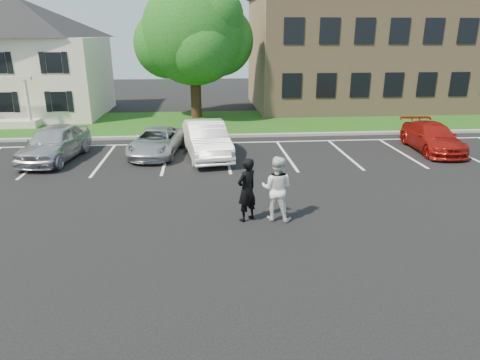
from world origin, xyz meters
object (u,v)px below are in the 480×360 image
object	(u,v)px
office_building	(398,51)
man_white_shirt	(277,189)
tree	(195,35)
car_red_compact	(432,137)
car_silver_minivan	(156,142)
car_silver_west	(55,143)
car_white_sedan	(206,140)
house	(24,59)
man_black_suit	(247,190)

from	to	relation	value
office_building	man_white_shirt	size ratio (longest dim) A/B	11.16
tree	car_red_compact	distance (m)	15.63
tree	car_silver_minivan	bearing A→B (deg)	-101.63
car_silver_minivan	car_red_compact	distance (m)	13.29
car_silver_west	car_white_sedan	bearing A→B (deg)	7.93
man_white_shirt	car_silver_west	distance (m)	11.50
man_white_shirt	car_silver_minivan	bearing A→B (deg)	-40.73
car_silver_west	man_white_shirt	bearing A→B (deg)	-31.58
house	car_silver_minivan	world-z (taller)	house
office_building	tree	bearing A→B (deg)	-165.08
tree	car_white_sedan	bearing A→B (deg)	-87.23
man_white_shirt	car_red_compact	bearing A→B (deg)	-119.84
man_black_suit	car_red_compact	size ratio (longest dim) A/B	0.43
house	man_white_shirt	bearing A→B (deg)	-53.64
car_silver_west	tree	bearing A→B (deg)	65.18
car_silver_minivan	car_white_sedan	xyz separation A→B (m)	(2.35, -0.58, 0.20)
house	car_silver_west	world-z (taller)	house
car_white_sedan	car_red_compact	world-z (taller)	car_white_sedan
office_building	car_red_compact	xyz separation A→B (m)	(-4.01, -13.72, -3.50)
office_building	car_silver_minivan	bearing A→B (deg)	-142.51
man_white_shirt	car_white_sedan	size ratio (longest dim) A/B	0.41
office_building	car_white_sedan	xyz separation A→B (m)	(-14.94, -13.84, -3.35)
car_red_compact	car_white_sedan	bearing A→B (deg)	-175.75
car_silver_west	car_silver_minivan	xyz separation A→B (m)	(4.44, 0.53, -0.18)
tree	car_red_compact	bearing A→B (deg)	-40.15
office_building	car_silver_minivan	world-z (taller)	office_building
office_building	car_silver_west	size ratio (longest dim) A/B	4.85
man_black_suit	car_white_sedan	world-z (taller)	man_black_suit
office_building	tree	xyz separation A→B (m)	(-15.41, -4.11, 1.19)
tree	car_silver_minivan	world-z (taller)	tree
tree	man_black_suit	world-z (taller)	tree
tree	man_white_shirt	bearing A→B (deg)	-81.67
house	car_white_sedan	size ratio (longest dim) A/B	2.10
house	man_black_suit	size ratio (longest dim) A/B	5.24
office_building	car_red_compact	world-z (taller)	office_building
man_white_shirt	car_red_compact	size ratio (longest dim) A/B	0.44
office_building	man_black_suit	world-z (taller)	office_building
car_white_sedan	house	bearing A→B (deg)	127.09
man_white_shirt	car_red_compact	distance (m)	11.61
car_silver_west	office_building	bearing A→B (deg)	40.71
car_silver_minivan	man_black_suit	bearing A→B (deg)	-57.99
house	man_black_suit	bearing A→B (deg)	-55.39
car_silver_west	car_white_sedan	size ratio (longest dim) A/B	0.94
house	man_white_shirt	size ratio (longest dim) A/B	5.13
tree	car_silver_west	bearing A→B (deg)	-123.13
house	car_white_sedan	world-z (taller)	house
car_silver_west	car_silver_minivan	size ratio (longest dim) A/B	1.05
car_silver_minivan	man_white_shirt	bearing A→B (deg)	-52.82
tree	car_silver_west	world-z (taller)	tree
house	car_silver_minivan	xyz separation A→B (m)	(9.71, -11.24, -3.22)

